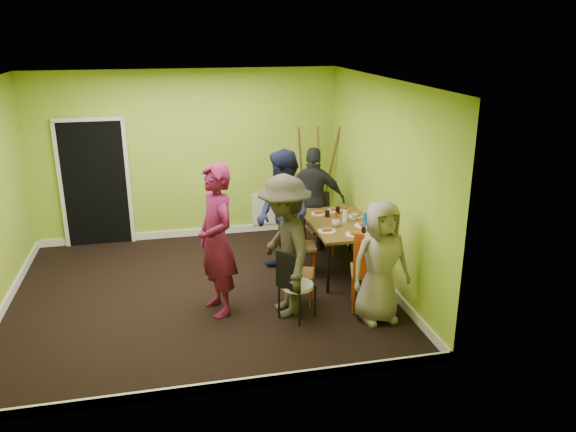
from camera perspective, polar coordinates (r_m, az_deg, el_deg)
The scene contains 28 objects.
ground at distance 7.76m, azimuth -8.69°, elevation -7.70°, with size 5.00×5.00×0.00m, color black.
room_walls at distance 7.42m, azimuth -9.27°, elevation -0.71°, with size 5.04×4.54×2.82m.
dining_table at distance 8.13m, azimuth 5.43°, elevation -0.98°, with size 0.90×1.50×0.75m.
chair_left_far at distance 8.01m, azimuth 0.90°, elevation -2.46°, with size 0.46×0.46×0.94m.
chair_left_near at distance 7.22m, azimuth 0.54°, elevation -5.20°, with size 0.46×0.46×0.88m.
chair_back_end at distance 8.84m, azimuth 3.00°, elevation 0.56°, with size 0.41×0.48×0.95m.
chair_front_end at distance 7.02m, azimuth 8.30°, elevation -5.11°, with size 0.56×0.56×1.09m.
chair_bentwood at distance 6.81m, azimuth 0.61°, elevation -6.71°, with size 0.50×0.50×0.91m.
easel at distance 9.65m, azimuth 2.94°, elevation 3.67°, with size 0.75×0.70×1.87m.
plate_near_left at distance 8.43m, azimuth 3.11°, elevation 0.24°, with size 0.22×0.22×0.01m, color white.
plate_near_right at distance 7.72m, azimuth 3.97°, elevation -1.54°, with size 0.24×0.24×0.01m, color white.
plate_far_back at distance 8.60m, azimuth 4.73°, elevation 0.57°, with size 0.22×0.22×0.01m, color white.
plate_far_front at distance 7.64m, azimuth 6.82°, elevation -1.87°, with size 0.26×0.26×0.01m, color white.
plate_wall_back at distance 8.36m, azimuth 6.90°, elevation -0.04°, with size 0.21×0.21×0.01m, color white.
plate_wall_front at distance 7.99m, azimuth 7.72°, elevation -0.96°, with size 0.27×0.27×0.01m, color white.
thermos at distance 8.09m, azimuth 5.80°, elevation 0.06°, with size 0.07×0.07×0.20m, color white.
blue_bottle at distance 7.95m, azimuth 7.88°, elevation -0.35°, with size 0.08×0.08×0.20m, color blue.
orange_bottle at distance 8.29m, azimuth 4.91°, elevation 0.09°, with size 0.04×0.04×0.07m, color #C73F12.
glass_mid at distance 8.31m, azimuth 4.01°, elevation 0.25°, with size 0.07×0.07×0.10m, color black.
glass_back at distance 8.48m, azimuth 5.08°, elevation 0.60°, with size 0.07×0.07×0.10m, color black.
glass_front at distance 7.69m, azimuth 7.68°, elevation -1.44°, with size 0.06×0.06×0.09m, color black.
cup_a at distance 7.92m, azimuth 4.91°, elevation -0.73°, with size 0.12×0.12×0.09m, color white.
cup_b at distance 8.22m, azimuth 6.76°, elevation -0.09°, with size 0.10×0.10×0.09m, color white.
person_standing at distance 6.88m, azimuth -7.26°, elevation -2.47°, with size 0.70×0.46×1.91m, color maroon.
person_left_far at distance 7.82m, azimuth -0.40°, elevation 0.03°, with size 0.89×0.70×1.84m, color black.
person_left_near at distance 6.81m, azimuth -0.32°, elevation -3.11°, with size 1.15×0.66×1.78m, color #322D21.
person_back_end at distance 8.86m, azimuth 2.66°, elevation 1.69°, with size 0.98×0.41×1.67m, color black.
person_front_end at distance 6.79m, azimuth 9.36°, elevation -4.64°, with size 0.74×0.48×1.52m, color gray.
Camera 1 is at (-0.35, -6.96, 3.42)m, focal length 35.00 mm.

